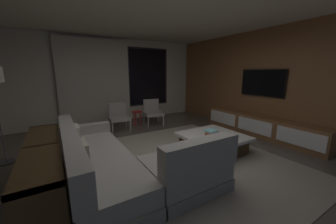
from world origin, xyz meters
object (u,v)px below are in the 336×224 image
(console_table_behind_couch, at_px, (45,169))
(accent_chair_by_curtain, at_px, (119,115))
(coffee_table, at_px, (213,143))
(book_stack_on_coffee_table, at_px, (212,133))
(side_stool, at_px, (137,114))
(media_console, at_px, (261,126))
(accent_chair_near_window, at_px, (153,111))
(mounted_tv, at_px, (262,83))
(sectional_couch, at_px, (120,165))

(console_table_behind_couch, bearing_deg, accent_chair_by_curtain, 55.65)
(coffee_table, height_order, book_stack_on_coffee_table, book_stack_on_coffee_table)
(side_stool, distance_m, media_console, 3.45)
(coffee_table, relative_size, accent_chair_near_window, 1.49)
(coffee_table, distance_m, mounted_tv, 2.28)
(sectional_couch, relative_size, mounted_tv, 2.10)
(accent_chair_by_curtain, bearing_deg, console_table_behind_couch, -124.35)
(book_stack_on_coffee_table, xyz_separation_m, side_stool, (-0.55, 2.61, -0.05))
(mounted_tv, bearing_deg, console_table_behind_couch, -176.88)
(sectional_couch, xyz_separation_m, console_table_behind_couch, (-0.91, 0.13, 0.13))
(media_console, bearing_deg, console_table_behind_couch, -179.20)
(coffee_table, relative_size, console_table_behind_couch, 0.55)
(sectional_couch, relative_size, accent_chair_by_curtain, 3.21)
(book_stack_on_coffee_table, distance_m, mounted_tv, 2.22)
(accent_chair_near_window, distance_m, mounted_tv, 3.18)
(book_stack_on_coffee_table, relative_size, console_table_behind_couch, 0.13)
(coffee_table, relative_size, media_console, 0.37)
(book_stack_on_coffee_table, bearing_deg, accent_chair_near_window, 91.17)
(media_console, bearing_deg, accent_chair_by_curtain, 140.67)
(sectional_couch, bearing_deg, side_stool, 63.15)
(coffee_table, bearing_deg, media_console, 2.49)
(sectional_couch, relative_size, console_table_behind_couch, 1.19)
(mounted_tv, distance_m, console_table_behind_couch, 4.93)
(accent_chair_by_curtain, bearing_deg, coffee_table, -64.40)
(accent_chair_near_window, height_order, accent_chair_by_curtain, same)
(console_table_behind_couch, bearing_deg, side_stool, 48.44)
(accent_chair_near_window, height_order, mounted_tv, mounted_tv)
(book_stack_on_coffee_table, xyz_separation_m, media_console, (1.82, 0.10, -0.17))
(book_stack_on_coffee_table, bearing_deg, console_table_behind_couch, 179.26)
(sectional_couch, height_order, book_stack_on_coffee_table, sectional_couch)
(coffee_table, height_order, console_table_behind_couch, console_table_behind_couch)
(book_stack_on_coffee_table, relative_size, media_console, 0.08)
(accent_chair_near_window, relative_size, side_stool, 1.70)
(coffee_table, xyz_separation_m, mounted_tv, (1.94, 0.27, 1.16))
(media_console, bearing_deg, side_stool, 133.38)
(accent_chair_by_curtain, height_order, media_console, accent_chair_by_curtain)
(accent_chair_near_window, relative_size, console_table_behind_couch, 0.37)
(sectional_couch, relative_size, side_stool, 5.43)
(accent_chair_by_curtain, relative_size, mounted_tv, 0.66)
(accent_chair_near_window, bearing_deg, book_stack_on_coffee_table, -88.83)
(coffee_table, distance_m, media_console, 1.76)
(coffee_table, distance_m, side_stool, 2.66)
(coffee_table, bearing_deg, side_stool, 103.34)
(accent_chair_by_curtain, xyz_separation_m, console_table_behind_couch, (-1.70, -2.49, -0.02))
(sectional_couch, xyz_separation_m, accent_chair_near_window, (1.87, 2.65, 0.14))
(accent_chair_near_window, bearing_deg, accent_chair_by_curtain, -178.40)
(mounted_tv, bearing_deg, sectional_couch, -174.26)
(accent_chair_by_curtain, bearing_deg, accent_chair_near_window, 1.60)
(sectional_couch, distance_m, accent_chair_by_curtain, 2.74)
(accent_chair_by_curtain, xyz_separation_m, media_console, (2.95, -2.42, -0.18))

